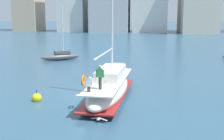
# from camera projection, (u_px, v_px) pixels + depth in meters

# --- Properties ---
(ground_plane) EXTENTS (400.00, 400.00, 0.00)m
(ground_plane) POSITION_uv_depth(u_px,v_px,m) (91.00, 95.00, 22.94)
(ground_plane) COLOR #2D516B
(main_sailboat) EXTENTS (3.11, 9.75, 11.65)m
(main_sailboat) POSITION_uv_depth(u_px,v_px,m) (109.00, 87.00, 21.88)
(main_sailboat) COLOR white
(main_sailboat) RESTS_ON ground
(moored_sloop_near) EXTENTS (5.11, 3.87, 7.16)m
(moored_sloop_near) POSITION_uv_depth(u_px,v_px,m) (61.00, 56.00, 39.97)
(moored_sloop_near) COLOR #4C4C51
(moored_sloop_near) RESTS_ON ground
(seagull) EXTENTS (1.03, 0.50, 0.17)m
(seagull) POSITION_uv_depth(u_px,v_px,m) (99.00, 119.00, 17.29)
(seagull) COLOR silver
(seagull) RESTS_ON ground
(mooring_buoy) EXTENTS (0.70, 0.70, 0.95)m
(mooring_buoy) POSITION_uv_depth(u_px,v_px,m) (37.00, 98.00, 21.48)
(mooring_buoy) COLOR yellow
(mooring_buoy) RESTS_ON ground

